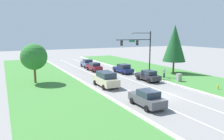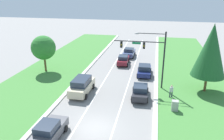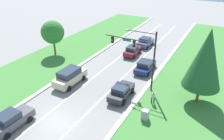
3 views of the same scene
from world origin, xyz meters
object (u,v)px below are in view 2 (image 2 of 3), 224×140
charcoal_sedan (140,91)px  pedestrian (171,91)px  graphite_sedan (49,131)px  slate_blue_sedan (129,52)px  utility_cabinet (175,106)px  conifer_near_right_tree (211,51)px  traffic_signal_mast (149,51)px  oak_near_left_tree (43,48)px  navy_sedan (144,70)px  burgundy_sedan (123,60)px  champagne_suv (82,86)px

charcoal_sedan → pedestrian: (3.71, 0.66, 0.08)m
graphite_sedan → slate_blue_sedan: graphite_sedan is taller
utility_cabinet → conifer_near_right_tree: bearing=54.4°
traffic_signal_mast → slate_blue_sedan: traffic_signal_mast is taller
conifer_near_right_tree → oak_near_left_tree: bearing=173.1°
navy_sedan → traffic_signal_mast: bearing=-82.4°
burgundy_sedan → conifer_near_right_tree: conifer_near_right_tree is taller
graphite_sedan → utility_cabinet: (11.13, 7.24, -0.25)m
champagne_suv → slate_blue_sedan: champagne_suv is taller
navy_sedan → slate_blue_sedan: bearing=109.3°
charcoal_sedan → conifer_near_right_tree: size_ratio=0.49×
traffic_signal_mast → graphite_sedan: 15.71m
traffic_signal_mast → utility_cabinet: size_ratio=6.24×
slate_blue_sedan → pedestrian: 18.09m
conifer_near_right_tree → slate_blue_sedan: bearing=129.9°
graphite_sedan → charcoal_sedan: bearing=54.6°
burgundy_sedan → oak_near_left_tree: 13.58m
burgundy_sedan → charcoal_sedan: bearing=-73.7°
pedestrian → traffic_signal_mast: bearing=-61.8°
graphite_sedan → oak_near_left_tree: size_ratio=0.75×
navy_sedan → utility_cabinet: navy_sedan is taller
graphite_sedan → pedestrian: size_ratio=2.58×
graphite_sedan → charcoal_sedan: size_ratio=1.00×
graphite_sedan → utility_cabinet: bearing=34.1°
conifer_near_right_tree → pedestrian: bearing=-148.6°
pedestrian → oak_near_left_tree: bearing=-37.0°
slate_blue_sedan → burgundy_sedan: bearing=-92.1°
slate_blue_sedan → navy_sedan: bearing=-66.7°
oak_near_left_tree → pedestrian: bearing=-16.0°
champagne_suv → charcoal_sedan: (7.34, 0.30, -0.22)m
pedestrian → oak_near_left_tree: 20.45m
pedestrian → conifer_near_right_tree: 6.88m
slate_blue_sedan → conifer_near_right_tree: bearing=-47.4°
pedestrian → burgundy_sedan: bearing=-77.5°
navy_sedan → conifer_near_right_tree: size_ratio=0.52×
graphite_sedan → slate_blue_sedan: (3.65, 26.93, -0.00)m
graphite_sedan → champagne_suv: (-0.16, 9.39, 0.22)m
burgundy_sedan → oak_near_left_tree: oak_near_left_tree is taller
burgundy_sedan → utility_cabinet: bearing=-63.3°
utility_cabinet → burgundy_sedan: bearing=118.3°
oak_near_left_tree → burgundy_sedan: bearing=26.9°
navy_sedan → charcoal_sedan: charcoal_sedan is taller
graphite_sedan → burgundy_sedan: size_ratio=1.01×
slate_blue_sedan → pedestrian: size_ratio=2.53×
oak_near_left_tree → slate_blue_sedan: bearing=42.0°
navy_sedan → champagne_suv: size_ratio=0.92×
slate_blue_sedan → pedestrian: (7.24, -16.58, 0.08)m
traffic_signal_mast → graphite_sedan: bearing=-121.6°
traffic_signal_mast → conifer_near_right_tree: (7.35, 0.12, 0.45)m
traffic_signal_mast → charcoal_sedan: (-0.75, -3.21, -4.20)m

